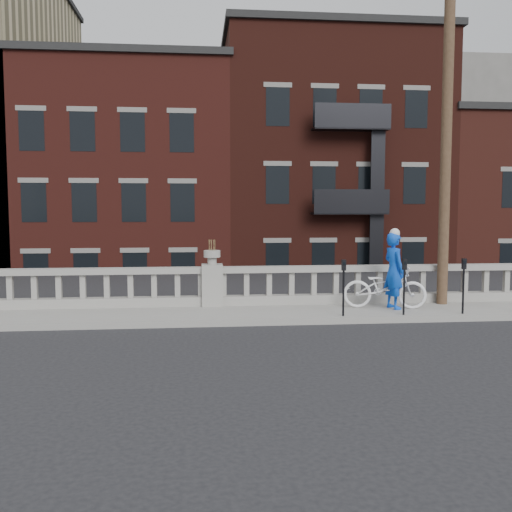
{
  "coord_description": "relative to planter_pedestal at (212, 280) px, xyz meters",
  "views": [
    {
      "loc": [
        -0.36,
        -11.09,
        2.76
      ],
      "look_at": [
        1.09,
        3.2,
        1.53
      ],
      "focal_mm": 40.0,
      "sensor_mm": 36.0,
      "label": 1
    }
  ],
  "objects": [
    {
      "name": "cyclist",
      "position": [
        4.64,
        -0.92,
        0.3
      ],
      "size": [
        0.63,
        0.81,
        1.96
      ],
      "primitive_type": "imported",
      "rotation": [
        0.0,
        0.0,
        1.82
      ],
      "color": "blue",
      "rests_on": "sidewalk"
    },
    {
      "name": "parking_meter_c",
      "position": [
        4.59,
        -1.8,
        0.17
      ],
      "size": [
        0.1,
        0.09,
        1.36
      ],
      "color": "black",
      "rests_on": "sidewalk"
    },
    {
      "name": "bicycle",
      "position": [
        4.43,
        -0.86,
        -0.13
      ],
      "size": [
        2.22,
        1.22,
        1.11
      ],
      "primitive_type": "imported",
      "rotation": [
        0.0,
        0.0,
        1.33
      ],
      "color": "white",
      "rests_on": "sidewalk"
    },
    {
      "name": "planter_pedestal",
      "position": [
        0.0,
        0.0,
        0.0
      ],
      "size": [
        0.55,
        0.55,
        1.76
      ],
      "color": "gray",
      "rests_on": "sidewalk"
    },
    {
      "name": "balustrade",
      "position": [
        0.0,
        0.0,
        -0.19
      ],
      "size": [
        28.0,
        0.34,
        1.03
      ],
      "color": "gray",
      "rests_on": "sidewalk"
    },
    {
      "name": "parking_meter_b",
      "position": [
        3.09,
        -1.8,
        0.17
      ],
      "size": [
        0.1,
        0.09,
        1.36
      ],
      "color": "black",
      "rests_on": "sidewalk"
    },
    {
      "name": "utility_pole",
      "position": [
        6.2,
        -0.35,
        4.41
      ],
      "size": [
        1.6,
        0.28,
        10.0
      ],
      "color": "#422D1E",
      "rests_on": "sidewalk"
    },
    {
      "name": "ground",
      "position": [
        0.0,
        -3.95,
        -0.83
      ],
      "size": [
        120.0,
        120.0,
        0.0
      ],
      "primitive_type": "plane",
      "color": "black",
      "rests_on": "ground"
    },
    {
      "name": "sidewalk",
      "position": [
        0.0,
        -0.95,
        -0.76
      ],
      "size": [
        32.0,
        2.2,
        0.15
      ],
      "primitive_type": "cube",
      "color": "gray",
      "rests_on": "ground"
    },
    {
      "name": "parking_meter_d",
      "position": [
        6.09,
        -1.8,
        0.17
      ],
      "size": [
        0.1,
        0.09,
        1.36
      ],
      "color": "black",
      "rests_on": "sidewalk"
    },
    {
      "name": "lower_level",
      "position": [
        0.56,
        19.09,
        1.8
      ],
      "size": [
        80.0,
        44.0,
        20.8
      ],
      "color": "#605E59",
      "rests_on": "ground"
    }
  ]
}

